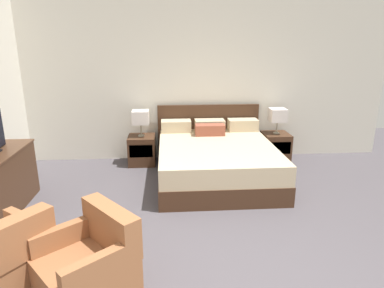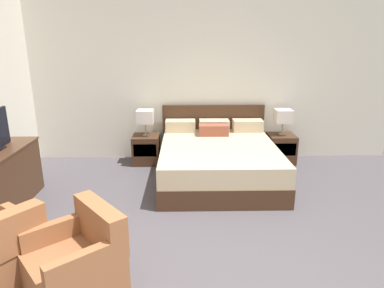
% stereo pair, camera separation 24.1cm
% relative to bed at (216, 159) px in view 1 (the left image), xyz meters
% --- Properties ---
extents(wall_back, '(7.05, 0.06, 2.89)m').
position_rel_bed_xyz_m(wall_back, '(-0.28, 1.08, 1.14)').
color(wall_back, silver).
rests_on(wall_back, ground).
extents(bed, '(1.83, 2.13, 0.99)m').
position_rel_bed_xyz_m(bed, '(0.00, 0.00, 0.00)').
color(bed, '#422819').
rests_on(bed, ground).
extents(nightstand_left, '(0.46, 0.48, 0.50)m').
position_rel_bed_xyz_m(nightstand_left, '(-1.20, 0.75, -0.06)').
color(nightstand_left, '#422819').
rests_on(nightstand_left, ground).
extents(nightstand_right, '(0.46, 0.48, 0.50)m').
position_rel_bed_xyz_m(nightstand_right, '(1.20, 0.75, -0.06)').
color(nightstand_right, '#422819').
rests_on(nightstand_right, ground).
extents(table_lamp_left, '(0.28, 0.28, 0.45)m').
position_rel_bed_xyz_m(table_lamp_left, '(-1.20, 0.75, 0.53)').
color(table_lamp_left, gray).
rests_on(table_lamp_left, nightstand_left).
extents(table_lamp_right, '(0.28, 0.28, 0.45)m').
position_rel_bed_xyz_m(table_lamp_right, '(1.20, 0.75, 0.53)').
color(table_lamp_right, gray).
rests_on(table_lamp_right, nightstand_right).
extents(armchair_by_window, '(0.96, 0.96, 0.76)m').
position_rel_bed_xyz_m(armchair_by_window, '(-2.16, -2.46, -0.02)').
color(armchair_by_window, '#935B38').
rests_on(armchair_by_window, ground).
extents(armchair_companion, '(0.97, 0.96, 0.76)m').
position_rel_bed_xyz_m(armchair_companion, '(-1.41, -2.57, -0.02)').
color(armchair_companion, '#935B38').
rests_on(armchair_companion, ground).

